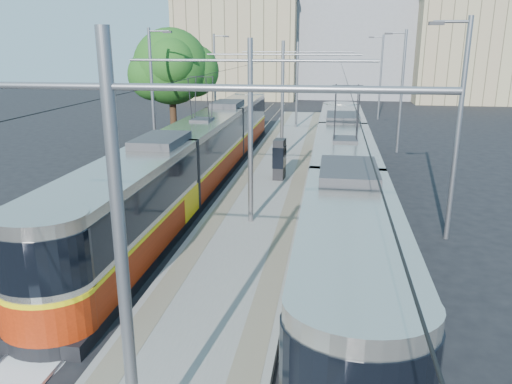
# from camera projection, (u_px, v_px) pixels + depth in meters

# --- Properties ---
(ground) EXTENTS (160.00, 160.00, 0.00)m
(ground) POSITION_uv_depth(u_px,v_px,m) (199.00, 340.00, 12.41)
(ground) COLOR black
(ground) RESTS_ON ground
(platform) EXTENTS (4.00, 50.00, 0.30)m
(platform) POSITION_uv_depth(u_px,v_px,m) (276.00, 171.00, 28.48)
(platform) COLOR gray
(platform) RESTS_ON ground
(tactile_strip_left) EXTENTS (0.70, 50.00, 0.01)m
(tactile_strip_left) POSITION_uv_depth(u_px,v_px,m) (251.00, 167.00, 28.65)
(tactile_strip_left) COLOR gray
(tactile_strip_left) RESTS_ON platform
(tactile_strip_right) EXTENTS (0.70, 50.00, 0.01)m
(tactile_strip_right) POSITION_uv_depth(u_px,v_px,m) (302.00, 169.00, 28.23)
(tactile_strip_right) COLOR gray
(tactile_strip_right) RESTS_ON platform
(rails) EXTENTS (8.71, 70.00, 0.03)m
(rails) POSITION_uv_depth(u_px,v_px,m) (276.00, 173.00, 28.52)
(rails) COLOR gray
(rails) RESTS_ON ground
(tram_left) EXTENTS (2.43, 32.02, 5.50)m
(tram_left) POSITION_uv_depth(u_px,v_px,m) (203.00, 151.00, 26.17)
(tram_left) COLOR black
(tram_left) RESTS_ON ground
(tram_right) EXTENTS (2.43, 29.14, 5.50)m
(tram_right) POSITION_uv_depth(u_px,v_px,m) (343.00, 175.00, 20.75)
(tram_right) COLOR black
(tram_right) RESTS_ON ground
(catenary) EXTENTS (9.20, 70.00, 7.00)m
(catenary) POSITION_uv_depth(u_px,v_px,m) (271.00, 98.00, 24.55)
(catenary) COLOR slate
(catenary) RESTS_ON platform
(street_lamps) EXTENTS (15.18, 38.22, 8.00)m
(street_lamps) POSITION_uv_depth(u_px,v_px,m) (284.00, 93.00, 31.13)
(street_lamps) COLOR slate
(street_lamps) RESTS_ON ground
(shelter) EXTENTS (0.65, 0.98, 2.09)m
(shelter) POSITION_uv_depth(u_px,v_px,m) (279.00, 158.00, 25.88)
(shelter) COLOR black
(shelter) RESTS_ON platform
(tree) EXTENTS (5.64, 5.22, 8.20)m
(tree) POSITION_uv_depth(u_px,v_px,m) (177.00, 68.00, 34.00)
(tree) COLOR #382314
(tree) RESTS_ON ground
(building_left) EXTENTS (16.32, 12.24, 13.07)m
(building_left) POSITION_uv_depth(u_px,v_px,m) (240.00, 49.00, 68.89)
(building_left) COLOR tan
(building_left) RESTS_ON ground
(building_centre) EXTENTS (18.36, 14.28, 13.74)m
(building_centre) POSITION_uv_depth(u_px,v_px,m) (357.00, 46.00, 70.26)
(building_centre) COLOR gray
(building_centre) RESTS_ON ground
(building_right) EXTENTS (14.28, 10.20, 13.00)m
(building_right) POSITION_uv_depth(u_px,v_px,m) (472.00, 49.00, 62.65)
(building_right) COLOR tan
(building_right) RESTS_ON ground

